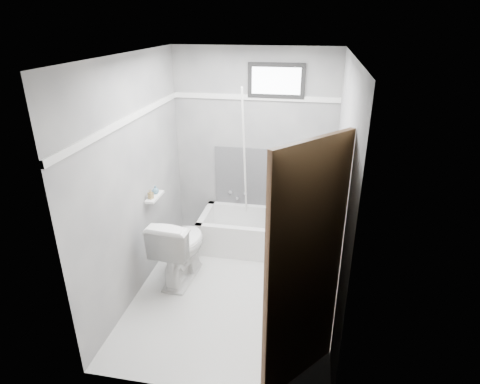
% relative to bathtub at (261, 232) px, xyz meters
% --- Properties ---
extents(floor, '(2.60, 2.60, 0.00)m').
position_rel_bathtub_xyz_m(floor, '(-0.15, -0.93, -0.21)').
color(floor, white).
rests_on(floor, ground).
extents(ceiling, '(2.60, 2.60, 0.00)m').
position_rel_bathtub_xyz_m(ceiling, '(-0.15, -0.93, 2.19)').
color(ceiling, silver).
rests_on(ceiling, floor).
extents(wall_back, '(2.00, 0.02, 2.40)m').
position_rel_bathtub_xyz_m(wall_back, '(-0.15, 0.37, 0.99)').
color(wall_back, slate).
rests_on(wall_back, floor).
extents(wall_front, '(2.00, 0.02, 2.40)m').
position_rel_bathtub_xyz_m(wall_front, '(-0.15, -2.23, 0.99)').
color(wall_front, slate).
rests_on(wall_front, floor).
extents(wall_left, '(0.02, 2.60, 2.40)m').
position_rel_bathtub_xyz_m(wall_left, '(-1.15, -0.93, 0.99)').
color(wall_left, slate).
rests_on(wall_left, floor).
extents(wall_right, '(0.02, 2.60, 2.40)m').
position_rel_bathtub_xyz_m(wall_right, '(0.85, -0.93, 0.99)').
color(wall_right, slate).
rests_on(wall_right, floor).
extents(bathtub, '(1.50, 0.70, 0.42)m').
position_rel_bathtub_xyz_m(bathtub, '(0.00, 0.00, 0.00)').
color(bathtub, white).
rests_on(bathtub, floor).
extents(office_chair, '(0.67, 0.67, 0.94)m').
position_rel_bathtub_xyz_m(office_chair, '(0.37, 0.05, 0.38)').
color(office_chair, slate).
rests_on(office_chair, bathtub).
extents(toilet, '(0.50, 0.82, 0.78)m').
position_rel_bathtub_xyz_m(toilet, '(-0.77, -0.80, 0.18)').
color(toilet, white).
rests_on(toilet, floor).
extents(door, '(0.78, 0.78, 2.00)m').
position_rel_bathtub_xyz_m(door, '(0.83, -2.21, 0.79)').
color(door, brown).
rests_on(door, floor).
extents(window, '(0.66, 0.04, 0.40)m').
position_rel_bathtub_xyz_m(window, '(0.10, 0.36, 1.81)').
color(window, black).
rests_on(window, wall_back).
extents(backerboard, '(1.50, 0.02, 0.78)m').
position_rel_bathtub_xyz_m(backerboard, '(0.10, 0.36, 0.59)').
color(backerboard, '#4C4C4F').
rests_on(backerboard, wall_back).
extents(trim_back, '(2.00, 0.02, 0.06)m').
position_rel_bathtub_xyz_m(trim_back, '(-0.15, 0.36, 1.61)').
color(trim_back, white).
rests_on(trim_back, wall_back).
extents(trim_left, '(0.02, 2.60, 0.06)m').
position_rel_bathtub_xyz_m(trim_left, '(-1.14, -0.93, 1.61)').
color(trim_left, white).
rests_on(trim_left, wall_left).
extents(pole, '(0.02, 0.43, 1.91)m').
position_rel_bathtub_xyz_m(pole, '(-0.23, 0.13, 0.84)').
color(pole, white).
rests_on(pole, bathtub).
extents(shelf, '(0.10, 0.32, 0.02)m').
position_rel_bathtub_xyz_m(shelf, '(-1.08, -0.65, 0.69)').
color(shelf, white).
rests_on(shelf, wall_left).
extents(soap_bottle_a, '(0.06, 0.06, 0.10)m').
position_rel_bathtub_xyz_m(soap_bottle_a, '(-1.09, -0.73, 0.76)').
color(soap_bottle_a, olive).
rests_on(soap_bottle_a, shelf).
extents(soap_bottle_b, '(0.10, 0.10, 0.09)m').
position_rel_bathtub_xyz_m(soap_bottle_b, '(-1.09, -0.59, 0.75)').
color(soap_bottle_b, teal).
rests_on(soap_bottle_b, shelf).
extents(faucet, '(0.26, 0.10, 0.16)m').
position_rel_bathtub_xyz_m(faucet, '(-0.35, 0.34, 0.34)').
color(faucet, silver).
rests_on(faucet, wall_back).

